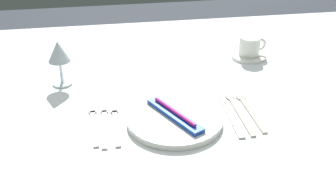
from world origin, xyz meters
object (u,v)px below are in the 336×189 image
(toothbrush_package, at_px, (175,115))
(fork_inner, at_px, (104,123))
(dinner_plate, at_px, (175,120))
(spoon_soup, at_px, (237,108))
(spoon_dessert, at_px, (248,107))
(coffee_cup_left, at_px, (250,46))
(fork_outer, at_px, (116,123))
(dinner_knife, at_px, (231,115))
(fork_salad, at_px, (94,123))
(wine_glass_centre, at_px, (59,54))

(toothbrush_package, xyz_separation_m, fork_inner, (-0.19, 0.02, -0.02))
(dinner_plate, distance_m, spoon_soup, 0.19)
(spoon_dessert, relative_size, coffee_cup_left, 2.23)
(fork_outer, height_order, spoon_soup, spoon_soup)
(fork_inner, distance_m, coffee_cup_left, 0.63)
(dinner_plate, bearing_deg, dinner_knife, 3.09)
(fork_inner, bearing_deg, coffee_cup_left, 34.20)
(dinner_plate, relative_size, fork_outer, 1.28)
(fork_salad, relative_size, spoon_soup, 0.89)
(toothbrush_package, height_order, coffee_cup_left, coffee_cup_left)
(fork_inner, relative_size, fork_salad, 1.04)
(fork_salad, xyz_separation_m, spoon_dessert, (0.44, 0.01, 0.00))
(dinner_plate, distance_m, wine_glass_centre, 0.42)
(fork_salad, distance_m, spoon_dessert, 0.44)
(dinner_plate, relative_size, fork_inner, 1.23)
(fork_inner, bearing_deg, dinner_plate, -6.39)
(fork_inner, relative_size, dinner_knife, 0.91)
(coffee_cup_left, relative_size, wine_glass_centre, 0.66)
(fork_inner, bearing_deg, fork_salad, 166.00)
(fork_outer, xyz_separation_m, spoon_soup, (0.35, 0.02, 0.00))
(dinner_knife, bearing_deg, fork_inner, 177.95)
(dinner_knife, height_order, spoon_soup, spoon_soup)
(fork_inner, bearing_deg, toothbrush_package, -6.39)
(fork_outer, relative_size, fork_salad, 1.00)
(dinner_plate, xyz_separation_m, spoon_soup, (0.19, 0.04, -0.01))
(wine_glass_centre, bearing_deg, toothbrush_package, -40.95)
(dinner_plate, relative_size, spoon_dessert, 1.22)
(dinner_plate, distance_m, dinner_knife, 0.16)
(fork_outer, height_order, dinner_knife, same)
(coffee_cup_left, height_order, wine_glass_centre, wine_glass_centre)
(dinner_knife, relative_size, spoon_dessert, 1.10)
(toothbrush_package, distance_m, dinner_knife, 0.16)
(dinner_plate, relative_size, coffee_cup_left, 2.73)
(dinner_plate, bearing_deg, fork_inner, 173.61)
(fork_salad, bearing_deg, fork_outer, -8.00)
(fork_outer, relative_size, spoon_dessert, 0.96)
(fork_inner, xyz_separation_m, fork_salad, (-0.03, 0.01, -0.00))
(dinner_knife, xyz_separation_m, wine_glass_centre, (-0.47, 0.26, 0.10))
(toothbrush_package, xyz_separation_m, fork_outer, (-0.16, 0.02, -0.02))
(spoon_soup, bearing_deg, fork_inner, -176.84)
(fork_salad, xyz_separation_m, dinner_knife, (0.38, -0.02, 0.00))
(toothbrush_package, height_order, fork_outer, toothbrush_package)
(fork_inner, relative_size, wine_glass_centre, 1.47)
(fork_salad, height_order, coffee_cup_left, coffee_cup_left)
(fork_outer, xyz_separation_m, fork_salad, (-0.06, 0.01, 0.00))
(spoon_dessert, bearing_deg, fork_inner, -176.97)
(spoon_dessert, bearing_deg, wine_glass_centre, 156.76)
(fork_inner, distance_m, spoon_dessert, 0.41)
(fork_outer, xyz_separation_m, fork_inner, (-0.03, 0.00, 0.00))
(dinner_plate, xyz_separation_m, fork_inner, (-0.19, 0.02, -0.01))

